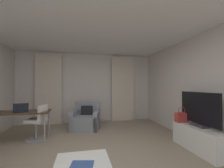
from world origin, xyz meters
The scene contains 14 objects.
ground_plane centered at (0.00, 0.00, 0.00)m, with size 12.00×12.00×0.00m, color gray.
wall_window centered at (0.00, 3.03, 1.30)m, with size 5.12×0.06×2.60m.
wall_right centered at (2.53, 0.00, 1.30)m, with size 0.06×6.12×2.60m.
ceiling centered at (0.00, 0.00, 2.63)m, with size 5.12×6.12×0.06m, color white.
curtain_left_panel centered at (-1.38, 2.90, 1.25)m, with size 0.90×0.06×2.50m.
curtain_right_panel centered at (1.38, 2.90, 1.25)m, with size 0.90×0.06×2.50m.
armchair centered at (-0.08, 2.11, 0.28)m, with size 0.99×0.97×0.80m.
desk centered at (-1.72, 1.40, 0.66)m, with size 1.36×0.57×0.73m.
desk_chair centered at (-1.29, 1.33, 0.39)m, with size 0.50×0.50×0.88m.
laptop centered at (-1.66, 1.32, 0.77)m, with size 0.37×0.32×0.22m.
magazine_open centered at (-0.21, -0.74, 0.38)m, with size 0.31×0.25×0.01m.
tv_console centered at (2.23, 0.01, 0.25)m, with size 0.49×1.16×0.50m.
tv_flatscreen centered at (2.23, 0.04, 0.85)m, with size 0.20×1.01×0.73m.
handbag_primary centered at (2.12, 0.44, 0.62)m, with size 0.30×0.14×0.37m.
Camera 1 is at (-0.22, -2.57, 1.36)m, focal length 23.04 mm.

